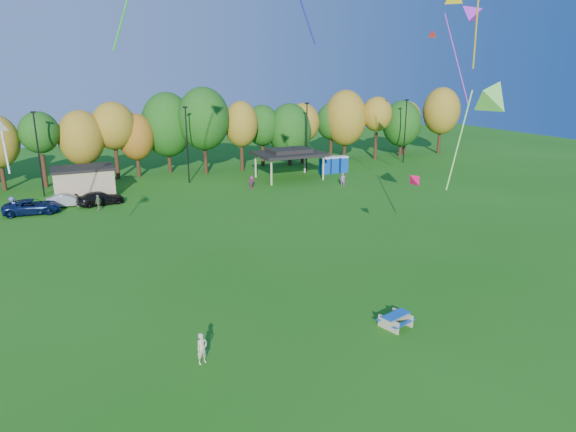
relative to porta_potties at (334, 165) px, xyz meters
name	(u,v)px	position (x,y,z in m)	size (l,w,h in m)	color
ground	(352,336)	(-20.88, -37.75, -1.10)	(160.00, 160.00, 0.00)	#19600F
tree_line	(151,130)	(-21.91, 7.76, 4.82)	(93.57, 10.55, 11.15)	black
lamp_posts	(187,142)	(-18.88, 2.25, 3.80)	(64.50, 0.25, 9.09)	black
utility_building	(84,182)	(-30.88, 0.25, 0.54)	(6.30, 4.30, 3.25)	tan
pavilion	(289,153)	(-6.88, -0.75, 2.13)	(8.20, 6.20, 3.77)	tan
porta_potties	(334,165)	(0.00, 0.00, 0.00)	(3.75, 1.41, 2.18)	#0C41A6
picnic_table	(396,319)	(-18.18, -37.84, -0.68)	(1.96, 1.75, 0.72)	tan
kite_flyer	(202,348)	(-28.59, -36.85, -0.33)	(0.56, 0.37, 1.54)	#C1BB91
car_b	(67,200)	(-32.86, -3.36, -0.47)	(1.34, 3.83, 1.26)	#A9A8AE
car_c	(32,207)	(-35.96, -4.87, -0.38)	(2.37, 5.14, 1.43)	#0B1942
car_d	(100,198)	(-29.73, -4.08, -0.42)	(1.89, 4.65, 1.35)	black
far_person_0	(13,205)	(-37.62, -4.19, -0.25)	(1.09, 0.63, 1.69)	#5C4FAE
far_person_1	(251,182)	(-13.29, -4.18, -0.30)	(1.48, 0.47, 1.60)	#A24371
far_person_2	(98,202)	(-30.11, -6.18, -0.32)	(0.91, 0.38, 1.55)	olive
far_person_4	(343,180)	(-2.95, -7.25, -0.32)	(0.56, 0.37, 1.55)	#B455A8
kite_0	(432,33)	(4.24, -12.52, 15.83)	(1.43, 1.58, 1.31)	red
kite_1	(469,12)	(-2.07, -24.25, 16.61)	(2.97, 4.72, 8.44)	#B927D4
kite_5	(494,93)	(-6.60, -31.98, 10.72)	(5.12, 3.38, 8.10)	#7EE851
kite_6	(413,179)	(-13.28, -32.50, 5.59)	(1.31, 1.06, 1.20)	#F30D4E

